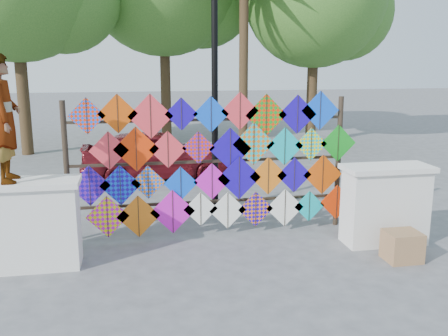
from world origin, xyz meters
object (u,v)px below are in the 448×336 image
(kite_rack, at_px, (215,164))
(sedan, at_px, (156,154))
(vendor_woman, at_px, (4,119))
(lamppost, at_px, (215,72))

(kite_rack, relative_size, sedan, 1.35)
(kite_rack, xyz_separation_m, sedan, (-0.78, 4.22, -0.60))
(kite_rack, distance_m, vendor_woman, 3.29)
(kite_rack, height_order, lamppost, lamppost)
(lamppost, bearing_deg, vendor_woman, -145.72)
(vendor_woman, distance_m, sedan, 5.81)
(sedan, height_order, lamppost, lamppost)
(vendor_woman, bearing_deg, sedan, -29.27)
(kite_rack, relative_size, lamppost, 1.10)
(sedan, bearing_deg, lamppost, -162.63)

